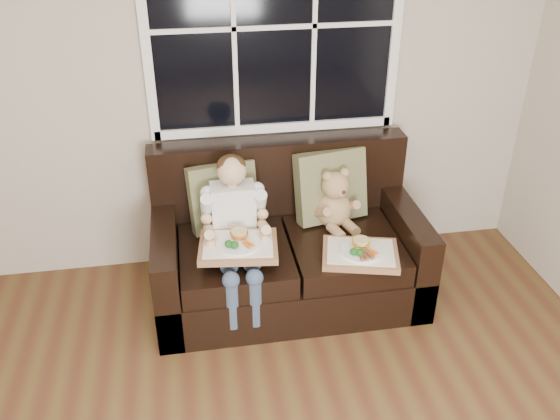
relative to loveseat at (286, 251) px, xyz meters
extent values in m
cube|color=#B8AB99|center=(-0.46, 0.48, 1.04)|extent=(4.50, 0.02, 2.70)
cube|color=black|center=(0.00, 0.47, 1.34)|extent=(1.50, 0.02, 1.25)
cube|color=white|center=(0.00, 0.45, 0.69)|extent=(1.58, 0.04, 0.06)
cube|color=white|center=(-0.78, 0.45, 1.34)|extent=(0.06, 0.04, 1.37)
cube|color=white|center=(0.78, 0.45, 1.34)|extent=(0.06, 0.04, 1.37)
cube|color=white|center=(0.00, 0.45, 1.34)|extent=(1.50, 0.03, 0.03)
cube|color=black|center=(0.00, -0.07, -0.16)|extent=(1.70, 0.90, 0.30)
cube|color=black|center=(-0.78, -0.07, -0.01)|extent=(0.15, 0.90, 0.60)
cube|color=black|center=(0.77, -0.07, -0.01)|extent=(0.15, 0.90, 0.60)
cube|color=black|center=(0.00, 0.31, 0.32)|extent=(1.70, 0.18, 0.66)
cube|color=black|center=(-0.35, -0.15, 0.07)|extent=(0.68, 0.72, 0.15)
cube|color=black|center=(0.35, -0.15, 0.07)|extent=(0.68, 0.72, 0.15)
cube|color=olive|center=(-0.39, 0.15, 0.36)|extent=(0.47, 0.29, 0.45)
cube|color=olive|center=(0.32, 0.15, 0.38)|extent=(0.50, 0.30, 0.48)
cube|color=silver|center=(-0.34, -0.02, 0.34)|extent=(0.27, 0.17, 0.37)
sphere|color=tan|center=(-0.34, -0.03, 0.63)|extent=(0.18, 0.18, 0.18)
ellipsoid|color=#382412|center=(-0.34, -0.01, 0.65)|extent=(0.18, 0.18, 0.13)
cylinder|color=#35455C|center=(-0.41, -0.22, 0.19)|extent=(0.10, 0.33, 0.10)
cylinder|color=#35455C|center=(-0.27, -0.22, 0.19)|extent=(0.10, 0.33, 0.10)
cylinder|color=#35455C|center=(-0.41, -0.48, -0.01)|extent=(0.09, 0.09, 0.31)
cylinder|color=#35455C|center=(-0.27, -0.48, -0.01)|extent=(0.09, 0.09, 0.31)
cylinder|color=tan|center=(-0.50, -0.14, 0.38)|extent=(0.07, 0.33, 0.26)
cylinder|color=tan|center=(-0.18, -0.14, 0.38)|extent=(0.07, 0.33, 0.26)
ellipsoid|color=tan|center=(0.32, 0.06, 0.25)|extent=(0.28, 0.26, 0.25)
sphere|color=tan|center=(0.32, 0.04, 0.44)|extent=(0.22, 0.22, 0.18)
sphere|color=tan|center=(0.26, 0.05, 0.51)|extent=(0.06, 0.06, 0.06)
sphere|color=tan|center=(0.38, 0.05, 0.51)|extent=(0.06, 0.06, 0.06)
sphere|color=tan|center=(0.32, -0.03, 0.42)|extent=(0.07, 0.07, 0.07)
sphere|color=black|center=(0.32, -0.05, 0.43)|extent=(0.03, 0.03, 0.03)
cylinder|color=tan|center=(0.26, -0.08, 0.17)|extent=(0.10, 0.15, 0.07)
cylinder|color=tan|center=(0.38, -0.08, 0.17)|extent=(0.10, 0.15, 0.07)
cube|color=olive|center=(-0.34, -0.29, 0.25)|extent=(0.50, 0.40, 0.04)
cube|color=white|center=(-0.34, -0.29, 0.28)|extent=(0.44, 0.34, 0.01)
cylinder|color=white|center=(-0.34, -0.30, 0.29)|extent=(0.26, 0.26, 0.02)
imported|color=#DD5A12|center=(-0.33, -0.25, 0.31)|extent=(0.12, 0.12, 0.03)
cylinder|color=tan|center=(-0.33, -0.25, 0.32)|extent=(0.10, 0.10, 0.02)
ellipsoid|color=#1C5A1C|center=(-0.40, -0.34, 0.32)|extent=(0.05, 0.05, 0.04)
ellipsoid|color=#1C5A1C|center=(-0.37, -0.36, 0.32)|extent=(0.05, 0.05, 0.04)
cylinder|color=orange|center=(-0.29, -0.35, 0.31)|extent=(0.05, 0.07, 0.02)
cube|color=olive|center=(0.39, -0.35, 0.16)|extent=(0.52, 0.45, 0.04)
cube|color=white|center=(0.39, -0.35, 0.18)|extent=(0.46, 0.38, 0.01)
cylinder|color=white|center=(0.39, -0.36, 0.19)|extent=(0.26, 0.26, 0.02)
imported|color=yellow|center=(0.40, -0.31, 0.22)|extent=(0.14, 0.14, 0.03)
cylinder|color=tan|center=(0.40, -0.31, 0.23)|extent=(0.10, 0.10, 0.02)
ellipsoid|color=#1C5A1C|center=(0.33, -0.40, 0.22)|extent=(0.05, 0.05, 0.04)
ellipsoid|color=#1C5A1C|center=(0.36, -0.42, 0.22)|extent=(0.05, 0.05, 0.04)
cylinder|color=orange|center=(0.44, -0.41, 0.21)|extent=(0.05, 0.07, 0.02)
cylinder|color=brown|center=(0.39, -0.43, 0.21)|extent=(0.03, 0.09, 0.02)
camera|label=1|loc=(-0.58, -3.19, 2.18)|focal=38.00mm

